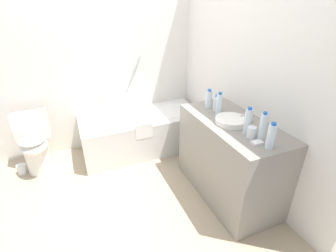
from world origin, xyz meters
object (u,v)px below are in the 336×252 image
object	(u,v)px
sink_basin	(231,121)
soap_dish	(257,143)
water_bottle_1	(209,99)
drinking_glass_1	(251,132)
toilet	(35,145)
water_bottle_3	(219,104)
water_bottle_4	(248,121)
drinking_glass_0	(208,100)
water_bottle_2	(263,127)
bathtub	(142,131)
toilet_paper_roll	(22,169)
water_bottle_0	(216,103)
sink_faucet	(246,117)
water_bottle_5	(271,136)

from	to	relation	value
sink_basin	soap_dish	bearing A→B (deg)	-94.23
water_bottle_1	drinking_glass_1	distance (m)	0.73
toilet	water_bottle_3	distance (m)	2.26
water_bottle_3	water_bottle_1	bearing A→B (deg)	88.82
water_bottle_4	drinking_glass_0	bearing A→B (deg)	86.52
water_bottle_2	drinking_glass_1	distance (m)	0.11
water_bottle_3	drinking_glass_0	size ratio (longest dim) A/B	2.57
water_bottle_3	drinking_glass_1	distance (m)	0.52
bathtub	toilet_paper_roll	xyz separation A→B (m)	(-1.57, 0.01, -0.23)
water_bottle_3	drinking_glass_1	world-z (taller)	water_bottle_3
water_bottle_3	drinking_glass_1	xyz separation A→B (m)	(-0.01, -0.52, -0.06)
water_bottle_0	drinking_glass_1	world-z (taller)	water_bottle_0
toilet_paper_roll	sink_faucet	bearing A→B (deg)	-29.00
water_bottle_2	drinking_glass_1	bearing A→B (deg)	137.09
water_bottle_4	bathtub	bearing A→B (deg)	110.05
drinking_glass_0	soap_dish	bearing A→B (deg)	-95.11
water_bottle_0	water_bottle_5	xyz separation A→B (m)	(-0.01, -0.81, 0.02)
water_bottle_5	toilet_paper_roll	world-z (taller)	water_bottle_5
toilet_paper_roll	toilet	bearing A→B (deg)	1.51
bathtub	water_bottle_5	xyz separation A→B (m)	(0.55, -1.75, 0.70)
water_bottle_3	water_bottle_5	bearing A→B (deg)	-88.50
water_bottle_0	water_bottle_3	world-z (taller)	water_bottle_3
water_bottle_3	toilet_paper_roll	distance (m)	2.53
toilet	drinking_glass_0	distance (m)	2.16
sink_faucet	bathtub	bearing A→B (deg)	119.50
sink_basin	soap_dish	world-z (taller)	sink_basin
sink_faucet	toilet_paper_roll	bearing A→B (deg)	151.00
water_bottle_0	drinking_glass_0	distance (m)	0.21
toilet	toilet_paper_roll	world-z (taller)	toilet
bathtub	toilet	size ratio (longest dim) A/B	2.23
water_bottle_5	soap_dish	size ratio (longest dim) A/B	2.51
bathtub	water_bottle_4	distance (m)	1.73
water_bottle_5	soap_dish	world-z (taller)	water_bottle_5
bathtub	water_bottle_1	bearing A→B (deg)	-57.68
soap_dish	water_bottle_5	bearing A→B (deg)	-64.25
toilet_paper_roll	drinking_glass_1	bearing A→B (deg)	-36.88
drinking_glass_1	toilet_paper_roll	world-z (taller)	drinking_glass_1
water_bottle_0	drinking_glass_0	world-z (taller)	water_bottle_0
bathtub	water_bottle_4	bearing A→B (deg)	-69.95
water_bottle_2	toilet_paper_roll	bearing A→B (deg)	142.94
drinking_glass_1	water_bottle_1	bearing A→B (deg)	89.15
sink_basin	water_bottle_5	world-z (taller)	water_bottle_5
toilet	water_bottle_1	xyz separation A→B (m)	(1.89, -0.85, 0.61)
water_bottle_3	soap_dish	xyz separation A→B (m)	(-0.02, -0.62, -0.11)
toilet	soap_dish	bearing A→B (deg)	45.99
sink_basin	soap_dish	distance (m)	0.41
drinking_glass_0	water_bottle_0	bearing A→B (deg)	-96.87
drinking_glass_1	water_bottle_3	bearing A→B (deg)	89.28
water_bottle_0	water_bottle_1	size ratio (longest dim) A/B	0.87
sink_basin	bathtub	bearing A→B (deg)	112.89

